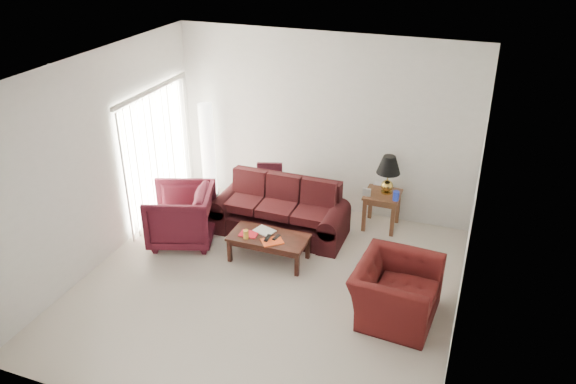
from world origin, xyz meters
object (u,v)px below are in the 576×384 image
object	(u,v)px
armchair_left	(181,216)
coffee_table	(269,248)
armchair_right	(396,291)
end_table	(381,210)
sofa	(279,209)
floor_lamp	(208,150)

from	to	relation	value
armchair_left	coffee_table	world-z (taller)	armchair_left
armchair_left	coffee_table	bearing A→B (deg)	69.88
armchair_left	coffee_table	size ratio (longest dim) A/B	0.86
coffee_table	armchair_right	bearing A→B (deg)	-6.11
end_table	armchair_right	world-z (taller)	armchair_right
armchair_left	coffee_table	xyz separation A→B (m)	(1.46, -0.03, -0.25)
sofa	coffee_table	world-z (taller)	sofa
armchair_right	armchair_left	bearing A→B (deg)	83.72
sofa	armchair_left	size ratio (longest dim) A/B	2.15
armchair_right	coffee_table	world-z (taller)	armchair_right
floor_lamp	coffee_table	distance (m)	2.48
end_table	coffee_table	xyz separation A→B (m)	(-1.34, -1.53, -0.10)
end_table	armchair_right	size ratio (longest dim) A/B	0.54
sofa	armchair_right	xyz separation A→B (m)	(2.11, -1.39, -0.07)
end_table	armchair_left	world-z (taller)	armchair_left
end_table	armchair_left	xyz separation A→B (m)	(-2.80, -1.51, 0.14)
end_table	floor_lamp	distance (m)	3.18
sofa	coffee_table	distance (m)	0.82
armchair_right	sofa	bearing A→B (deg)	60.86
floor_lamp	coffee_table	bearing A→B (deg)	-41.55
floor_lamp	armchair_left	bearing A→B (deg)	-78.32
sofa	coffee_table	xyz separation A→B (m)	(0.14, -0.78, -0.23)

